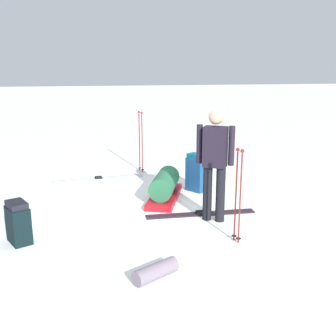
% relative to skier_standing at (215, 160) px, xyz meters
% --- Properties ---
extents(ground_plane, '(80.00, 80.00, 0.00)m').
position_rel_skier_standing_xyz_m(ground_plane, '(-0.62, -0.59, -0.95)').
color(ground_plane, white).
extents(skier_standing, '(0.36, 0.51, 1.70)m').
position_rel_skier_standing_xyz_m(skier_standing, '(0.00, 0.00, 0.00)').
color(skier_standing, black).
rests_on(skier_standing, ground_plane).
extents(ski_pair_near, '(0.19, 1.76, 0.05)m').
position_rel_skier_standing_xyz_m(ski_pair_near, '(-0.26, -0.13, -0.94)').
color(ski_pair_near, black).
rests_on(ski_pair_near, ground_plane).
extents(ski_pair_far, '(0.39, 1.88, 0.05)m').
position_rel_skier_standing_xyz_m(ski_pair_far, '(-2.64, -1.70, -0.94)').
color(ski_pair_far, silver).
rests_on(ski_pair_far, ground_plane).
extents(backpack_large_dark, '(0.43, 0.40, 0.71)m').
position_rel_skier_standing_xyz_m(backpack_large_dark, '(-1.51, 0.11, -0.61)').
color(backpack_large_dark, navy).
rests_on(backpack_large_dark, ground_plane).
extents(backpack_bright, '(0.44, 0.38, 0.58)m').
position_rel_skier_standing_xyz_m(backpack_bright, '(0.30, -2.79, -0.67)').
color(backpack_bright, black).
rests_on(backpack_bright, ground_plane).
extents(ski_poles_planted_near, '(0.22, 0.11, 1.34)m').
position_rel_skier_standing_xyz_m(ski_poles_planted_near, '(-3.11, -0.75, -0.21)').
color(ski_poles_planted_near, maroon).
rests_on(ski_poles_planted_near, ground_plane).
extents(ski_poles_planted_far, '(0.16, 0.10, 1.29)m').
position_rel_skier_standing_xyz_m(ski_poles_planted_far, '(0.80, 0.09, -0.24)').
color(ski_poles_planted_far, maroon).
rests_on(ski_poles_planted_far, ground_plane).
extents(gear_sled, '(1.47, 0.89, 0.49)m').
position_rel_skier_standing_xyz_m(gear_sled, '(-1.14, -0.56, -0.73)').
color(gear_sled, red).
rests_on(gear_sled, ground_plane).
extents(sleeping_mat_rolled, '(0.44, 0.56, 0.18)m').
position_rel_skier_standing_xyz_m(sleeping_mat_rolled, '(1.58, -1.13, -0.86)').
color(sleeping_mat_rolled, slate).
rests_on(sleeping_mat_rolled, ground_plane).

